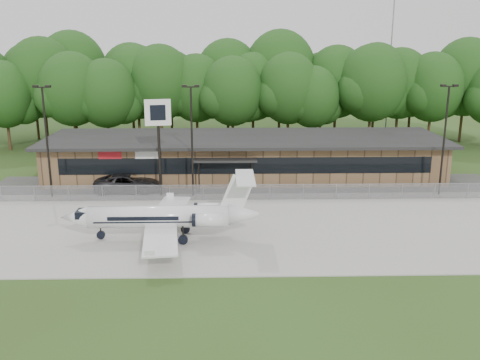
{
  "coord_description": "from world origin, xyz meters",
  "views": [
    {
      "loc": [
        -1.79,
        -31.08,
        14.22
      ],
      "look_at": [
        -0.76,
        12.0,
        2.74
      ],
      "focal_mm": 40.0,
      "sensor_mm": 36.0,
      "label": 1
    }
  ],
  "objects_px": {
    "business_jet": "(166,217)",
    "pole_sign": "(158,123)",
    "suv": "(128,183)",
    "terminal": "(244,156)"
  },
  "relations": [
    {
      "from": "business_jet",
      "to": "suv",
      "type": "distance_m",
      "value": 13.56
    },
    {
      "from": "suv",
      "to": "pole_sign",
      "type": "height_order",
      "value": "pole_sign"
    },
    {
      "from": "suv",
      "to": "pole_sign",
      "type": "relative_size",
      "value": 0.7
    },
    {
      "from": "business_jet",
      "to": "pole_sign",
      "type": "height_order",
      "value": "pole_sign"
    },
    {
      "from": "business_jet",
      "to": "pole_sign",
      "type": "xyz_separation_m",
      "value": [
        -1.76,
        11.32,
        5.11
      ]
    },
    {
      "from": "suv",
      "to": "pole_sign",
      "type": "distance_m",
      "value": 6.9
    },
    {
      "from": "terminal",
      "to": "pole_sign",
      "type": "height_order",
      "value": "pole_sign"
    },
    {
      "from": "terminal",
      "to": "suv",
      "type": "bearing_deg",
      "value": -152.38
    },
    {
      "from": "pole_sign",
      "to": "business_jet",
      "type": "bearing_deg",
      "value": -91.16
    },
    {
      "from": "terminal",
      "to": "suv",
      "type": "height_order",
      "value": "terminal"
    }
  ]
}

